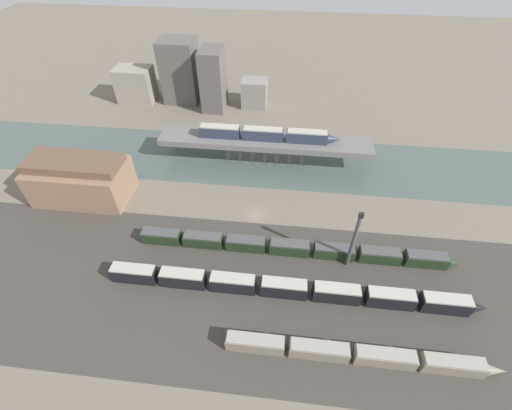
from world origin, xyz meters
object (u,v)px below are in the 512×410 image
object	(u,v)px
train_yard_far	(295,248)
signal_tower	(353,241)
train_yard_near	(359,354)
warehouse_building	(80,179)
train_on_bridge	(268,134)
train_yard_mid	(289,289)

from	to	relation	value
train_yard_far	signal_tower	size ratio (longest dim) A/B	4.49
train_yard_far	signal_tower	distance (m)	14.36
train_yard_near	signal_tower	world-z (taller)	signal_tower
warehouse_building	signal_tower	size ratio (longest dim) A/B	1.50
train_on_bridge	signal_tower	distance (m)	45.11
train_on_bridge	signal_tower	xyz separation A→B (m)	(22.37, -39.15, -1.27)
train_yard_near	train_yard_mid	distance (m)	18.56
train_on_bridge	signal_tower	world-z (taller)	signal_tower
warehouse_building	train_yard_mid	bearing A→B (deg)	-23.70
train_on_bridge	train_yard_far	distance (m)	39.14
warehouse_building	signal_tower	xyz separation A→B (m)	(72.69, -16.53, 2.55)
train_yard_near	warehouse_building	distance (m)	82.73
train_yard_near	train_yard_far	world-z (taller)	train_yard_near
train_yard_far	warehouse_building	distance (m)	62.11
warehouse_building	signal_tower	bearing A→B (deg)	-12.81
train_on_bridge	train_yard_near	xyz separation A→B (m)	(22.65, -61.35, -8.11)
train_yard_mid	signal_tower	world-z (taller)	signal_tower
train_yard_near	train_yard_far	bearing A→B (deg)	117.49
train_yard_far	train_yard_mid	bearing A→B (deg)	-94.25
train_on_bridge	signal_tower	bearing A→B (deg)	-60.25
train_yard_mid	train_on_bridge	bearing A→B (deg)	100.57
train_yard_far	signal_tower	bearing A→B (deg)	-9.99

